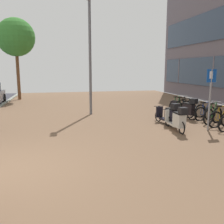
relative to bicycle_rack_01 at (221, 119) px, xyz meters
name	(u,v)px	position (x,y,z in m)	size (l,w,h in m)	color
ground	(67,166)	(-6.50, -2.80, -0.38)	(21.00, 40.00, 0.13)	#2B2B38
bicycle_rack_01	(221,119)	(0.00, 0.00, 0.00)	(1.38, 0.48, 1.01)	black
bicycle_rack_02	(213,116)	(0.07, 0.69, 0.01)	(1.32, 0.61, 1.03)	black
bicycle_rack_03	(205,113)	(0.13, 1.39, -0.01)	(1.30, 0.48, 0.97)	black
bicycle_rack_04	(195,111)	(0.01, 2.08, -0.02)	(1.33, 0.48, 0.96)	black
bicycle_rack_05	(186,109)	(-0.09, 2.78, -0.01)	(1.37, 0.49, 0.98)	black
bicycle_rack_06	(182,107)	(0.02, 3.47, -0.01)	(1.32, 0.47, 0.98)	black
bicycle_rack_07	(177,105)	(0.10, 4.16, -0.02)	(1.24, 0.58, 0.93)	black
scooter_near	(177,120)	(-2.14, -0.22, 0.11)	(0.52, 1.84, 1.04)	black
scooter_mid	(169,115)	(-2.00, 0.83, 0.11)	(0.60, 1.74, 1.03)	black
scooter_far	(186,109)	(-0.57, 1.97, 0.12)	(0.93, 1.62, 1.06)	black
parking_sign	(210,93)	(-0.86, -0.35, 1.14)	(0.40, 0.07, 2.41)	gray
lamp_post	(90,51)	(-4.95, 4.16, 2.99)	(0.20, 0.52, 6.03)	slate
street_tree	(16,38)	(-9.63, 11.75, 4.41)	(2.88, 2.88, 6.23)	brown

